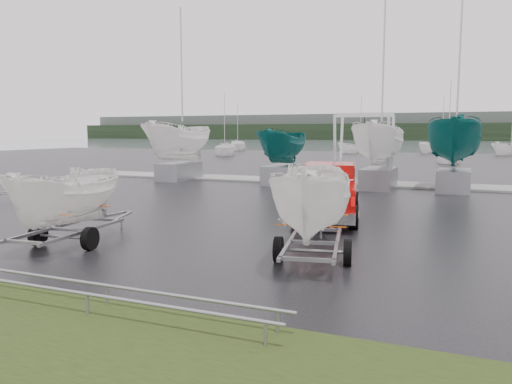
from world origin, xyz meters
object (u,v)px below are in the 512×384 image
(boat_hoist, at_px, (364,138))
(pickup_truck, at_px, (329,190))
(trailer_parked, at_px, (64,150))
(trailer_hitched, at_px, (315,140))

(boat_hoist, bearing_deg, pickup_truck, -85.25)
(trailer_parked, xyz_separation_m, boat_hoist, (4.24, 18.98, 0.10))
(pickup_truck, height_order, boat_hoist, boat_hoist)
(pickup_truck, xyz_separation_m, boat_hoist, (-0.98, 11.78, 1.69))
(trailer_hitched, height_order, boat_hoist, trailer_hitched)
(boat_hoist, bearing_deg, trailer_hitched, -83.00)
(pickup_truck, distance_m, trailer_parked, 9.04)
(pickup_truck, bearing_deg, boat_hoist, 83.55)
(trailer_hitched, xyz_separation_m, trailer_parked, (-6.45, -1.01, -0.27))
(trailer_hitched, bearing_deg, trailer_parked, 177.69)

